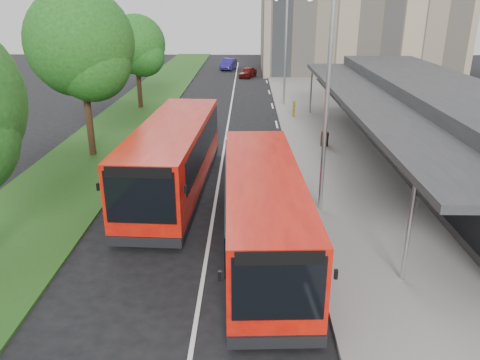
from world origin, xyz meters
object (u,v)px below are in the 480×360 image
(tree_mid, at_px, (81,50))
(car_far, at_px, (229,64))
(bus_main, at_px, (263,212))
(lamp_post_near, at_px, (325,93))
(bollard, at_px, (294,109))
(lamp_post_far, at_px, (285,45))
(tree_far, at_px, (136,48))
(bus_second, at_px, (174,158))
(litter_bin, at_px, (325,139))
(car_near, at_px, (248,72))

(tree_mid, xyz_separation_m, car_far, (6.01, 34.08, -4.89))
(bus_main, bearing_deg, lamp_post_near, 51.59)
(bollard, bearing_deg, tree_mid, -143.29)
(tree_mid, xyz_separation_m, bus_main, (8.84, -10.19, -4.09))
(lamp_post_far, distance_m, car_far, 22.12)
(tree_far, relative_size, bus_main, 0.70)
(tree_mid, relative_size, lamp_post_far, 1.07)
(tree_mid, height_order, lamp_post_near, tree_mid)
(bus_second, xyz_separation_m, litter_bin, (7.49, 6.58, -1.02))
(lamp_post_near, bearing_deg, car_near, 94.55)
(car_near, bearing_deg, lamp_post_far, -60.48)
(litter_bin, height_order, car_near, car_near)
(tree_mid, distance_m, bus_second, 8.27)
(lamp_post_near, height_order, litter_bin, lamp_post_near)
(bollard, bearing_deg, litter_bin, -81.35)
(car_near, distance_m, car_far, 6.61)
(lamp_post_far, xyz_separation_m, litter_bin, (1.56, -11.42, -4.17))
(tree_far, height_order, bus_second, tree_far)
(bus_main, distance_m, bus_second, 6.30)
(lamp_post_near, bearing_deg, tree_mid, 147.64)
(litter_bin, height_order, bollard, bollard)
(lamp_post_far, xyz_separation_m, bus_second, (-5.93, -18.00, -3.16))
(lamp_post_far, xyz_separation_m, bus_main, (-2.28, -23.14, -3.28))
(lamp_post_near, xyz_separation_m, lamp_post_far, (0.00, 20.00, 0.00))
(litter_bin, xyz_separation_m, car_far, (-6.68, 32.55, 0.10))
(tree_mid, relative_size, litter_bin, 10.86)
(bus_second, bearing_deg, bus_main, -51.81)
(bollard, relative_size, car_far, 0.28)
(bus_second, height_order, car_far, bus_second)
(tree_mid, height_order, litter_bin, tree_mid)
(bus_main, height_order, litter_bin, bus_main)
(lamp_post_far, height_order, car_near, lamp_post_far)
(tree_mid, bearing_deg, lamp_post_near, -32.36)
(tree_mid, xyz_separation_m, bollard, (11.61, 8.65, -4.83))
(lamp_post_near, relative_size, bus_main, 0.80)
(lamp_post_near, relative_size, bus_second, 0.74)
(lamp_post_near, height_order, car_far, lamp_post_near)
(tree_far, distance_m, bus_main, 24.08)
(tree_mid, bearing_deg, bus_second, -44.15)
(tree_far, height_order, litter_bin, tree_far)
(bus_second, distance_m, car_near, 33.11)
(lamp_post_far, bearing_deg, bus_main, -95.64)
(bollard, bearing_deg, lamp_post_near, -91.74)
(tree_mid, distance_m, car_near, 29.54)
(litter_bin, bearing_deg, car_near, 99.35)
(bollard, distance_m, car_near, 19.52)
(litter_bin, xyz_separation_m, bollard, (-1.08, 7.12, 0.16))
(litter_bin, bearing_deg, bollard, 98.65)
(lamp_post_far, bearing_deg, car_far, 103.62)
(bus_main, xyz_separation_m, bus_second, (-3.64, 5.14, 0.12))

